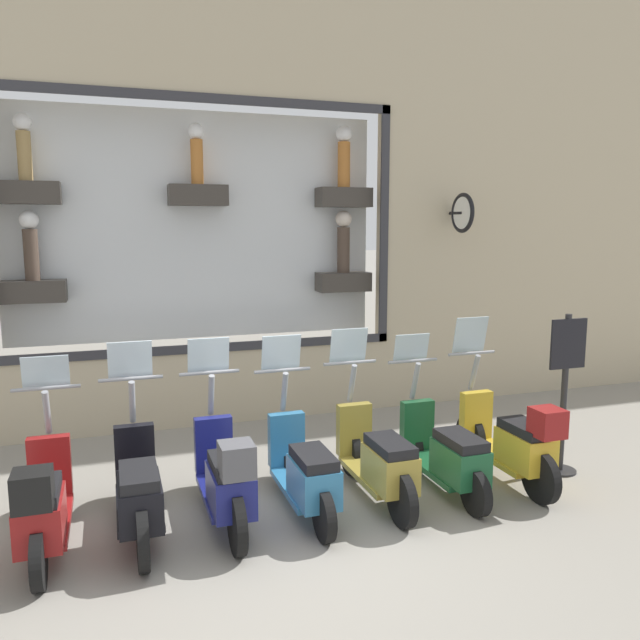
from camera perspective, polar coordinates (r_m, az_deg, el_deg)
name	(u,v)px	position (r m, az deg, el deg)	size (l,w,h in m)	color
ground_plane	(266,542)	(5.82, -4.93, -19.55)	(120.00, 120.00, 0.00)	gray
building_facade	(195,41)	(8.99, -11.37, 23.72)	(1.21, 36.00, 10.02)	tan
scooter_yellow_0	(512,441)	(7.04, 17.14, -10.51)	(1.80, 0.61, 1.69)	black
scooter_green_1	(446,454)	(6.71, 11.44, -11.91)	(1.79, 0.61, 1.54)	black
scooter_olive_2	(378,460)	(6.37, 5.30, -12.63)	(1.80, 0.60, 1.64)	black
scooter_teal_3	(305,472)	(6.13, -1.41, -13.68)	(1.79, 0.60, 1.61)	black
scooter_navy_4	(226,478)	(5.89, -8.59, -14.07)	(1.81, 0.60, 1.62)	black
scooter_black_5	(138,491)	(5.89, -16.27, -14.76)	(1.80, 0.60, 1.63)	black
scooter_red_6	(43,504)	(5.85, -24.00, -15.16)	(1.79, 0.61, 1.54)	black
shop_sign_post	(565,388)	(7.43, 21.48, -5.77)	(0.36, 0.45, 1.79)	#232326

